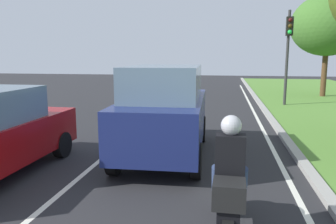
{
  "coord_description": "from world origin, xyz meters",
  "views": [
    {
      "loc": [
        2.24,
        0.65,
        2.53
      ],
      "look_at": [
        0.94,
        8.38,
        1.2
      ],
      "focal_mm": 35.79,
      "sensor_mm": 36.0,
      "label": 1
    }
  ],
  "objects_px": {
    "traffic_light_near_right": "(288,43)",
    "car_suv_ahead": "(165,111)",
    "motorcycle": "(229,199)",
    "rider_person": "(230,155)",
    "tree_roadside_far": "(328,25)"
  },
  "relations": [
    {
      "from": "car_suv_ahead",
      "to": "motorcycle",
      "type": "height_order",
      "value": "car_suv_ahead"
    },
    {
      "from": "car_suv_ahead",
      "to": "rider_person",
      "type": "xyz_separation_m",
      "value": [
        1.56,
        -3.64,
        0.02
      ]
    },
    {
      "from": "rider_person",
      "to": "tree_roadside_far",
      "type": "relative_size",
      "value": 0.19
    },
    {
      "from": "rider_person",
      "to": "traffic_light_near_right",
      "type": "relative_size",
      "value": 0.25
    },
    {
      "from": "car_suv_ahead",
      "to": "traffic_light_near_right",
      "type": "bearing_deg",
      "value": 62.47
    },
    {
      "from": "traffic_light_near_right",
      "to": "rider_person",
      "type": "bearing_deg",
      "value": -102.73
    },
    {
      "from": "traffic_light_near_right",
      "to": "tree_roadside_far",
      "type": "distance_m",
      "value": 5.31
    },
    {
      "from": "rider_person",
      "to": "tree_roadside_far",
      "type": "height_order",
      "value": "tree_roadside_far"
    },
    {
      "from": "motorcycle",
      "to": "traffic_light_near_right",
      "type": "xyz_separation_m",
      "value": [
        2.93,
        13.03,
        2.57
      ]
    },
    {
      "from": "motorcycle",
      "to": "rider_person",
      "type": "height_order",
      "value": "rider_person"
    },
    {
      "from": "traffic_light_near_right",
      "to": "car_suv_ahead",
      "type": "bearing_deg",
      "value": -115.69
    },
    {
      "from": "traffic_light_near_right",
      "to": "tree_roadside_far",
      "type": "xyz_separation_m",
      "value": [
        2.93,
        4.27,
        1.16
      ]
    },
    {
      "from": "car_suv_ahead",
      "to": "motorcycle",
      "type": "bearing_deg",
      "value": -68.9
    },
    {
      "from": "car_suv_ahead",
      "to": "rider_person",
      "type": "distance_m",
      "value": 3.96
    },
    {
      "from": "motorcycle",
      "to": "tree_roadside_far",
      "type": "bearing_deg",
      "value": 72.56
    }
  ]
}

